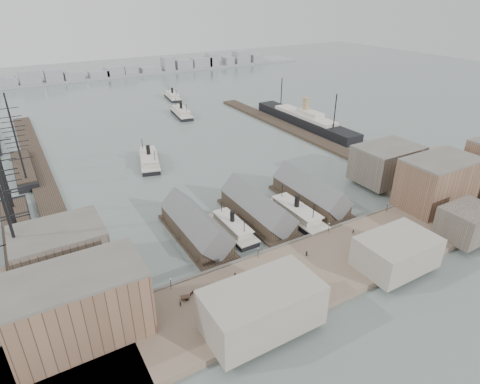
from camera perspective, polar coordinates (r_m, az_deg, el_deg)
ground at (r=144.96m, az=6.06°, el=-6.75°), size 900.00×900.00×0.00m
quay at (r=132.00m, az=11.25°, el=-10.44°), size 180.00×30.00×2.00m
seawall at (r=140.94m, az=7.33°, el=-7.35°), size 180.00×1.20×2.30m
east_land at (r=205.20m, az=29.86°, el=0.47°), size 70.00×80.00×2.00m
west_wharf at (r=211.23m, az=-26.47°, el=1.91°), size 10.00×220.00×1.60m
east_wharf at (r=252.68m, az=8.48°, el=8.32°), size 10.00×180.00×1.60m
ferry_shed_west at (r=143.69m, az=-6.32°, el=-4.90°), size 14.00×42.00×12.60m
ferry_shed_center at (r=154.32m, az=2.47°, el=-2.35°), size 14.00×42.00×12.60m
ferry_shed_east at (r=168.33m, az=9.94°, el=-0.13°), size 14.00×42.00×12.60m
warehouse_west_front at (r=108.52m, az=-21.88°, el=-14.90°), size 32.00×18.00×18.00m
warehouse_west_back at (r=134.10m, az=-24.11°, el=-7.72°), size 26.00×20.00×14.00m
warehouse_east_front at (r=176.83m, az=26.25°, el=1.18°), size 30.00×18.00×19.00m
warehouse_east_back at (r=193.29m, az=20.08°, el=3.81°), size 28.00×20.00×15.00m
street_bldg_center at (r=134.89m, az=21.36°, el=-7.96°), size 24.00×16.00×10.00m
street_bldg_west at (r=105.64m, az=3.13°, el=-16.05°), size 30.00×16.00×12.00m
street_bldg_east at (r=160.61m, az=29.67°, el=-3.79°), size 18.00×14.00×11.00m
lamp_post_far_w at (r=119.85m, az=-9.87°, el=-12.45°), size 0.44×0.44×3.92m
lamp_post_near_w at (r=130.38m, az=2.58°, el=-8.37°), size 0.44×0.44×3.92m
lamp_post_near_e at (r=146.40m, az=12.54°, el=-4.75°), size 0.44×0.44×3.92m
lamp_post_far_e at (r=166.34m, az=20.25°, el=-1.81°), size 0.44×0.44×3.92m
far_shore at (r=442.46m, az=-21.41°, el=15.21°), size 500.00×40.00×15.72m
ferry_docked_west at (r=147.18m, az=-1.09°, el=-5.01°), size 7.77×25.89×9.25m
ferry_docked_east at (r=156.71m, az=7.99°, el=-3.01°), size 9.03×30.12×10.76m
ferry_open_near at (r=209.53m, az=-12.78°, el=4.50°), size 16.75×31.53×10.79m
ferry_open_mid at (r=290.43m, az=-8.33°, el=11.12°), size 12.52×30.64×10.63m
ferry_open_far at (r=339.64m, az=-9.57°, el=13.28°), size 11.49×27.90×9.68m
sailing_ship_near at (r=158.90m, az=-28.89°, el=-5.84°), size 9.69×66.77×39.84m
sailing_ship_mid at (r=221.46m, az=-28.43°, el=3.05°), size 8.62×49.82×35.45m
ocean_steamer at (r=269.59m, az=9.22°, el=10.15°), size 12.53×91.57×18.31m
tram at (r=169.24m, az=24.19°, el=-2.36°), size 3.84×11.02×3.84m
horse_cart_left at (r=117.87m, az=-7.11°, el=-14.22°), size 4.81×2.61×1.56m
horse_cart_center at (r=130.12m, az=7.27°, el=-9.72°), size 4.78×3.32×1.53m
horse_cart_right at (r=147.18m, az=18.50°, el=-6.28°), size 4.85×3.03×1.63m
pedestrian_0 at (r=115.24m, az=-8.49°, el=-15.46°), size 0.74×0.69×1.64m
pedestrian_1 at (r=115.58m, az=-1.50°, el=-14.96°), size 0.85×0.96×1.64m
pedestrian_2 at (r=123.63m, az=-0.72°, el=-11.72°), size 0.84×1.13×1.56m
pedestrian_3 at (r=122.93m, az=10.97°, el=-12.53°), size 1.02×0.48×1.69m
pedestrian_4 at (r=127.92m, az=7.11°, el=-10.37°), size 0.97×0.72×1.82m
pedestrian_5 at (r=138.49m, az=16.76°, el=-8.25°), size 0.62×0.46×1.67m
pedestrian_6 at (r=149.01m, az=15.78°, el=-5.43°), size 0.95×0.98×1.60m
pedestrian_7 at (r=149.79m, az=22.43°, el=-6.38°), size 0.87×1.22×1.71m
pedestrian_8 at (r=159.32m, az=21.45°, el=-4.13°), size 1.01×0.86×1.62m
pedestrian_9 at (r=165.93m, az=24.75°, el=-3.54°), size 0.83×0.60×1.59m
pedestrian_10 at (r=134.12m, az=9.46°, el=-8.60°), size 0.86×1.00×1.74m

